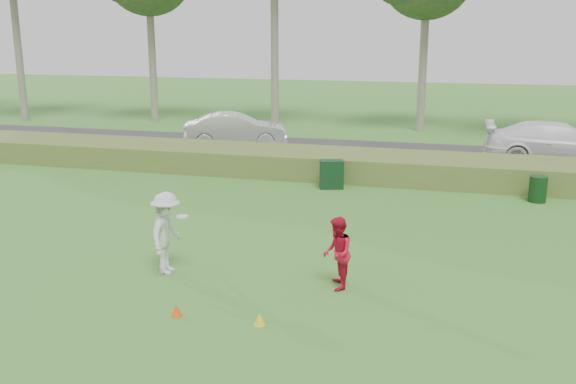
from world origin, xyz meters
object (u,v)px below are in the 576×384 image
(cone_orange, at_px, (176,310))
(trash_bin, at_px, (538,189))
(utility_cabinet, at_px, (332,174))
(car_right, at_px, (559,143))
(cone_yellow, at_px, (260,319))
(player_white, at_px, (167,233))
(player_red, at_px, (337,253))
(car_mid, at_px, (236,130))

(cone_orange, relative_size, trash_bin, 0.29)
(utility_cabinet, relative_size, car_right, 0.17)
(cone_orange, distance_m, cone_yellow, 1.69)
(player_white, bearing_deg, player_red, -92.21)
(cone_orange, bearing_deg, car_mid, 106.32)
(cone_yellow, height_order, trash_bin, trash_bin)
(cone_yellow, bearing_deg, utility_cabinet, 94.60)
(player_red, bearing_deg, trash_bin, 137.64)
(utility_cabinet, bearing_deg, trash_bin, -18.35)
(trash_bin, xyz_separation_m, car_mid, (-12.92, 6.88, 0.43))
(player_red, distance_m, cone_orange, 3.60)
(player_white, relative_size, utility_cabinet, 1.88)
(player_red, distance_m, car_mid, 17.68)
(player_white, xyz_separation_m, cone_yellow, (2.88, -2.06, -0.83))
(player_white, bearing_deg, utility_cabinet, -16.22)
(car_right, bearing_deg, player_red, 157.05)
(cone_yellow, xyz_separation_m, trash_bin, (5.97, 11.04, 0.31))
(player_white, height_order, car_mid, player_white)
(cone_orange, relative_size, car_mid, 0.05)
(cone_yellow, bearing_deg, car_right, 67.26)
(cone_yellow, bearing_deg, cone_orange, -177.98)
(player_red, distance_m, trash_bin, 10.15)
(cone_yellow, xyz_separation_m, car_right, (7.33, 17.49, 0.80))
(car_mid, bearing_deg, cone_yellow, -178.32)
(utility_cabinet, height_order, car_right, car_right)
(cone_yellow, relative_size, car_right, 0.04)
(cone_orange, bearing_deg, utility_cabinet, 85.90)
(cone_orange, xyz_separation_m, car_mid, (-5.27, 17.98, 0.73))
(cone_orange, distance_m, car_right, 19.75)
(player_white, bearing_deg, cone_yellow, -129.29)
(player_white, xyz_separation_m, car_right, (10.21, 15.43, -0.03))
(trash_bin, relative_size, car_right, 0.14)
(utility_cabinet, xyz_separation_m, trash_bin, (6.86, -0.04, -0.08))
(trash_bin, distance_m, car_right, 6.61)
(player_white, height_order, car_right, player_white)
(cone_orange, distance_m, utility_cabinet, 11.17)
(cone_yellow, distance_m, utility_cabinet, 11.12)
(player_white, distance_m, cone_yellow, 3.64)
(player_white, xyz_separation_m, cone_orange, (1.19, -2.12, -0.83))
(player_white, bearing_deg, car_right, -37.26)
(player_red, height_order, trash_bin, player_red)
(player_white, xyz_separation_m, car_mid, (-4.07, 15.86, -0.10))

